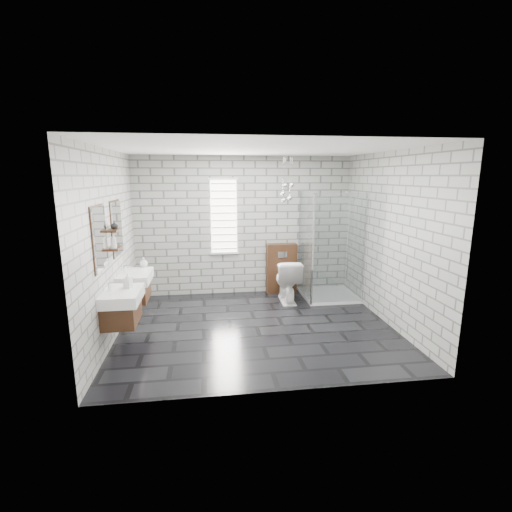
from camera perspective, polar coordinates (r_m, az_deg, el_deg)
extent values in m
cube|color=black|center=(5.93, 0.11, -10.92)|extent=(4.20, 3.60, 0.02)
cube|color=white|center=(5.47, 0.13, 16.29)|extent=(4.20, 3.60, 0.02)
cube|color=#A7A7A1|center=(7.32, -1.83, 4.59)|extent=(4.20, 0.02, 2.70)
cube|color=#A7A7A1|center=(3.80, 3.86, -2.65)|extent=(4.20, 0.02, 2.70)
cube|color=#A7A7A1|center=(5.66, -21.57, 1.46)|extent=(0.02, 3.60, 2.70)
cube|color=#A7A7A1|center=(6.19, 19.87, 2.46)|extent=(0.02, 3.60, 2.70)
cube|color=#3F2413|center=(5.28, -19.96, -8.14)|extent=(0.42, 0.62, 0.30)
cube|color=silver|center=(5.23, -17.83, -7.83)|extent=(0.02, 0.35, 0.01)
cube|color=white|center=(5.21, -19.87, -5.82)|extent=(0.47, 0.70, 0.15)
cylinder|color=silver|center=(5.20, -21.65, -4.41)|extent=(0.04, 0.04, 0.12)
cylinder|color=silver|center=(5.18, -21.16, -3.88)|extent=(0.10, 0.02, 0.02)
cube|color=white|center=(5.08, -22.89, 2.52)|extent=(0.03, 0.55, 0.80)
cube|color=#3F2413|center=(5.09, -23.03, 2.51)|extent=(0.01, 0.59, 0.84)
cube|color=#3F2413|center=(6.16, -18.16, -5.12)|extent=(0.42, 0.62, 0.30)
cube|color=silver|center=(6.12, -16.34, -4.83)|extent=(0.02, 0.35, 0.01)
cube|color=white|center=(6.10, -18.07, -3.10)|extent=(0.47, 0.70, 0.15)
cylinder|color=silver|center=(6.09, -19.59, -1.90)|extent=(0.04, 0.04, 0.12)
cylinder|color=silver|center=(6.07, -19.16, -1.43)|extent=(0.10, 0.02, 0.02)
cube|color=white|center=(5.99, -20.61, 4.04)|extent=(0.03, 0.55, 0.80)
cube|color=#3F2413|center=(5.99, -20.72, 4.03)|extent=(0.01, 0.59, 0.84)
cube|color=#3F2413|center=(5.60, -20.87, 1.10)|extent=(0.14, 0.30, 0.03)
cube|color=#3F2413|center=(5.56, -21.07, 3.73)|extent=(0.14, 0.30, 0.03)
cube|color=white|center=(7.24, -4.98, 6.06)|extent=(0.50, 0.02, 1.40)
cube|color=white|center=(7.18, -5.09, 11.77)|extent=(0.56, 0.04, 0.04)
cube|color=white|center=(7.34, -4.87, 0.45)|extent=(0.56, 0.04, 0.04)
cube|color=white|center=(7.31, -4.89, 1.13)|extent=(0.48, 0.01, 0.02)
cube|color=white|center=(7.29, -4.91, 2.21)|extent=(0.48, 0.01, 0.02)
cube|color=white|center=(7.26, -4.93, 3.30)|extent=(0.48, 0.01, 0.02)
cube|color=white|center=(7.24, -4.95, 4.39)|extent=(0.48, 0.01, 0.02)
cube|color=white|center=(7.23, -4.97, 5.49)|extent=(0.48, 0.01, 0.02)
cube|color=white|center=(7.21, -4.99, 6.59)|extent=(0.48, 0.01, 0.02)
cube|color=white|center=(7.20, -5.01, 7.70)|extent=(0.48, 0.01, 0.02)
cube|color=white|center=(7.19, -5.03, 8.82)|extent=(0.48, 0.01, 0.02)
cube|color=white|center=(7.18, -5.05, 9.93)|extent=(0.48, 0.01, 0.03)
cube|color=white|center=(7.18, -5.07, 11.05)|extent=(0.48, 0.01, 0.03)
cube|color=#3F2413|center=(7.48, 3.90, -1.90)|extent=(0.60, 0.20, 1.00)
cube|color=silver|center=(7.31, 4.10, 0.18)|extent=(0.18, 0.01, 0.12)
cube|color=white|center=(7.46, 11.04, -5.89)|extent=(1.00, 1.00, 0.06)
cube|color=silver|center=(6.77, 12.70, 0.92)|extent=(1.00, 0.01, 2.00)
cube|color=silver|center=(7.08, 7.61, 1.60)|extent=(0.01, 1.00, 2.00)
cube|color=silver|center=(6.61, 8.72, 0.82)|extent=(0.03, 0.03, 2.00)
cube|color=silver|center=(6.95, 16.42, 1.00)|extent=(0.03, 0.03, 2.00)
cylinder|color=silver|center=(7.54, 14.06, 2.54)|extent=(0.02, 0.02, 1.80)
cylinder|color=silver|center=(7.42, 13.85, 9.55)|extent=(0.14, 0.14, 0.02)
sphere|color=silver|center=(6.88, 4.16, 9.58)|extent=(0.09, 0.09, 0.09)
cylinder|color=silver|center=(6.87, 4.21, 12.65)|extent=(0.01, 0.01, 0.65)
sphere|color=silver|center=(6.90, 5.20, 8.87)|extent=(0.09, 0.09, 0.09)
cylinder|color=silver|center=(6.89, 5.27, 12.28)|extent=(0.01, 0.01, 0.73)
sphere|color=silver|center=(7.02, 4.53, 10.81)|extent=(0.09, 0.09, 0.09)
cylinder|color=silver|center=(7.02, 4.57, 13.23)|extent=(0.01, 0.01, 0.50)
sphere|color=silver|center=(6.96, 4.26, 8.57)|extent=(0.09, 0.09, 0.09)
cylinder|color=silver|center=(6.95, 4.32, 12.12)|extent=(0.01, 0.01, 0.77)
sphere|color=silver|center=(6.98, 5.51, 10.83)|extent=(0.09, 0.09, 0.09)
cylinder|color=silver|center=(6.98, 5.56, 13.23)|extent=(0.01, 0.01, 0.50)
imported|color=white|center=(6.99, 4.78, -3.75)|extent=(0.47, 0.80, 0.80)
imported|color=#B2B2B2|center=(5.26, -19.12, -3.57)|extent=(0.12, 0.12, 0.21)
imported|color=#B2B2B2|center=(6.39, -16.91, -0.90)|extent=(0.14, 0.14, 0.16)
imported|color=#B2B2B2|center=(5.48, -21.10, 2.16)|extent=(0.08, 0.08, 0.22)
imported|color=#B2B2B2|center=(5.57, -20.97, 4.45)|extent=(0.10, 0.10, 0.10)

